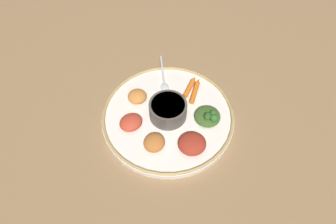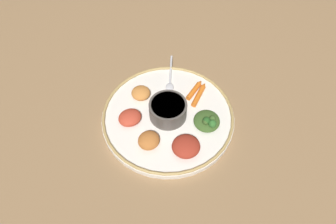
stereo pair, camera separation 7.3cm
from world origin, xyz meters
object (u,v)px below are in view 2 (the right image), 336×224
(carrot_outer, at_px, (195,90))
(greens_pile, at_px, (207,122))
(center_bowl, at_px, (168,110))
(spoon, at_px, (170,79))
(carrot_near_spoon, at_px, (199,94))

(carrot_outer, bearing_deg, greens_pile, 117.23)
(greens_pile, relative_size, carrot_outer, 0.94)
(center_bowl, height_order, spoon, center_bowl)
(center_bowl, distance_m, carrot_outer, 0.12)
(center_bowl, relative_size, carrot_near_spoon, 1.11)
(greens_pile, xyz_separation_m, carrot_outer, (0.05, -0.11, -0.01))
(spoon, bearing_deg, greens_pile, 135.72)
(center_bowl, relative_size, spoon, 0.69)
(carrot_near_spoon, xyz_separation_m, carrot_outer, (0.02, -0.01, -0.00))
(center_bowl, bearing_deg, carrot_near_spoon, -128.31)
(spoon, distance_m, greens_pile, 0.19)
(greens_pile, xyz_separation_m, carrot_near_spoon, (0.04, -0.09, -0.01))
(carrot_near_spoon, bearing_deg, carrot_outer, -40.89)
(greens_pile, height_order, carrot_near_spoon, greens_pile)
(greens_pile, bearing_deg, center_bowl, -2.34)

